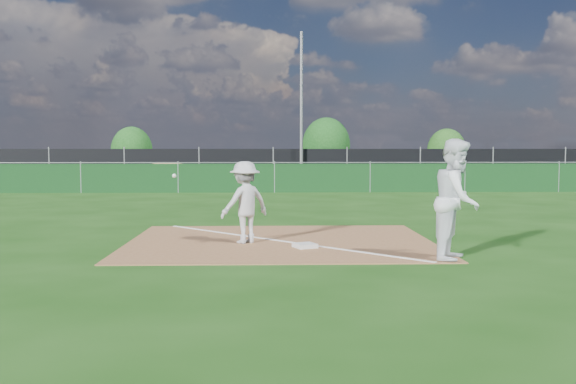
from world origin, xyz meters
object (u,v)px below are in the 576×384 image
object	(u,v)px
runner	(457,199)
car_left	(200,165)
car_right	(364,169)
tree_right	(447,150)
first_base	(305,245)
tree_left	(132,150)
tree_mid	(326,145)
light_pole	(301,108)
car_mid	(260,167)
play_at_first	(245,202)

from	to	relation	value
runner	car_left	distance (m)	28.80
car_right	tree_right	xyz separation A→B (m)	(6.98, 7.23, 1.06)
first_base	car_left	bearing A→B (deg)	100.20
tree_left	first_base	bearing A→B (deg)	-72.71
car_right	tree_mid	xyz separation A→B (m)	(-1.72, 6.38, 1.43)
first_base	tree_left	size ratio (longest dim) A/B	0.11
first_base	car_left	xyz separation A→B (m)	(-4.79, 26.64, 0.76)
car_right	car_left	bearing A→B (deg)	111.11
first_base	tree_left	world-z (taller)	tree_left
light_pole	runner	world-z (taller)	light_pole
first_base	runner	world-z (taller)	runner
runner	car_mid	xyz separation A→B (m)	(-3.72, 27.74, -0.33)
first_base	car_left	distance (m)	27.07
light_pole	play_at_first	distance (m)	22.26
car_mid	car_right	distance (m)	6.28
play_at_first	runner	size ratio (longest dim) A/B	0.97
first_base	tree_mid	xyz separation A→B (m)	(3.32, 32.86, 1.98)
tree_left	tree_right	distance (m)	22.10
car_left	tree_left	distance (m)	7.70
runner	tree_left	distance (m)	35.71
tree_mid	car_mid	bearing A→B (deg)	-125.70
runner	tree_right	size ratio (longest dim) A/B	0.63
play_at_first	tree_right	distance (m)	35.62
car_left	car_mid	bearing A→B (deg)	-105.03
play_at_first	car_left	world-z (taller)	car_left
car_mid	tree_mid	world-z (taller)	tree_mid
first_base	car_right	xyz separation A→B (m)	(5.04, 26.48, 0.54)
tree_right	play_at_first	bearing A→B (deg)	-111.69
play_at_first	car_right	world-z (taller)	play_at_first
play_at_first	tree_left	xyz separation A→B (m)	(-8.89, 31.58, 0.88)
car_right	runner	bearing A→B (deg)	-163.28
car_left	car_right	bearing A→B (deg)	-103.93
play_at_first	tree_right	size ratio (longest dim) A/B	0.61
first_base	light_pole	bearing A→B (deg)	87.32
play_at_first	tree_mid	world-z (taller)	tree_mid
car_mid	tree_left	xyz separation A→B (m)	(-8.78, 5.70, 1.01)
runner	tree_mid	bearing A→B (deg)	25.51
runner	car_left	size ratio (longest dim) A/B	0.43
play_at_first	light_pole	bearing A→B (deg)	84.28
tree_right	car_right	bearing A→B (deg)	-133.99
first_base	tree_right	distance (m)	35.83
light_pole	first_base	bearing A→B (deg)	-92.68
tree_mid	tree_right	xyz separation A→B (m)	(8.70, 0.85, -0.38)
light_pole	tree_left	distance (m)	14.89
first_base	tree_left	distance (m)	33.77
car_mid	car_right	world-z (taller)	car_mid
light_pole	car_mid	bearing A→B (deg)	120.09
car_right	tree_right	bearing A→B (deg)	-21.99
car_mid	tree_mid	size ratio (longest dim) A/B	1.04
light_pole	car_mid	distance (m)	5.66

